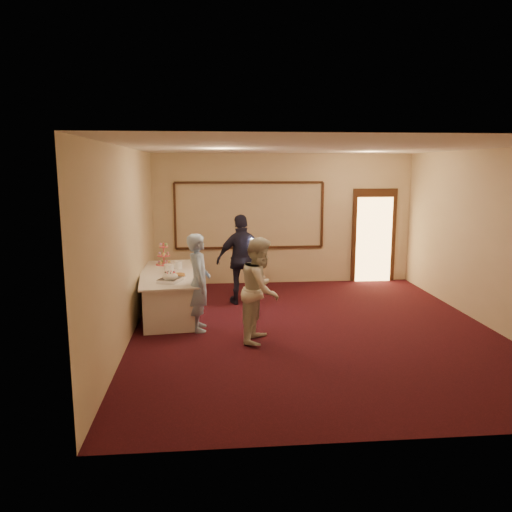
{
  "coord_description": "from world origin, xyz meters",
  "views": [
    {
      "loc": [
        -1.71,
        -7.94,
        2.7
      ],
      "look_at": [
        -0.91,
        0.67,
        1.15
      ],
      "focal_mm": 35.0,
      "sensor_mm": 36.0,
      "label": 1
    }
  ],
  "objects_px": {
    "pavlova_tray": "(170,278)",
    "cupcake_stand": "(164,256)",
    "buffet_table": "(168,293)",
    "tart": "(179,275)",
    "plate_stack_a": "(169,268)",
    "guest": "(242,259)",
    "plate_stack_b": "(178,265)",
    "woman": "(260,290)",
    "man": "(199,282)"
  },
  "relations": [
    {
      "from": "pavlova_tray",
      "to": "cupcake_stand",
      "type": "relative_size",
      "value": 1.05
    },
    {
      "from": "buffet_table",
      "to": "tart",
      "type": "xyz_separation_m",
      "value": [
        0.22,
        -0.35,
        0.41
      ]
    },
    {
      "from": "plate_stack_a",
      "to": "guest",
      "type": "height_order",
      "value": "guest"
    },
    {
      "from": "pavlova_tray",
      "to": "tart",
      "type": "height_order",
      "value": "pavlova_tray"
    },
    {
      "from": "cupcake_stand",
      "to": "plate_stack_b",
      "type": "distance_m",
      "value": 0.51
    },
    {
      "from": "plate_stack_b",
      "to": "tart",
      "type": "bearing_deg",
      "value": -85.6
    },
    {
      "from": "cupcake_stand",
      "to": "guest",
      "type": "bearing_deg",
      "value": -7.54
    },
    {
      "from": "plate_stack_b",
      "to": "woman",
      "type": "relative_size",
      "value": 0.11
    },
    {
      "from": "pavlova_tray",
      "to": "plate_stack_b",
      "type": "distance_m",
      "value": 1.13
    },
    {
      "from": "pavlova_tray",
      "to": "man",
      "type": "bearing_deg",
      "value": -29.18
    },
    {
      "from": "tart",
      "to": "woman",
      "type": "distance_m",
      "value": 1.85
    },
    {
      "from": "cupcake_stand",
      "to": "plate_stack_b",
      "type": "xyz_separation_m",
      "value": [
        0.3,
        -0.41,
        -0.1
      ]
    },
    {
      "from": "cupcake_stand",
      "to": "guest",
      "type": "xyz_separation_m",
      "value": [
        1.55,
        -0.21,
        -0.05
      ]
    },
    {
      "from": "man",
      "to": "guest",
      "type": "distance_m",
      "value": 1.8
    },
    {
      "from": "pavlova_tray",
      "to": "plate_stack_b",
      "type": "xyz_separation_m",
      "value": [
        0.06,
        1.13,
        0.0
      ]
    },
    {
      "from": "cupcake_stand",
      "to": "tart",
      "type": "xyz_separation_m",
      "value": [
        0.36,
        -1.14,
        -0.15
      ]
    },
    {
      "from": "plate_stack_b",
      "to": "pavlova_tray",
      "type": "bearing_deg",
      "value": -93.03
    },
    {
      "from": "buffet_table",
      "to": "woman",
      "type": "xyz_separation_m",
      "value": [
        1.56,
        -1.63,
        0.43
      ]
    },
    {
      "from": "pavlova_tray",
      "to": "woman",
      "type": "xyz_separation_m",
      "value": [
        1.45,
        -0.89,
        -0.02
      ]
    },
    {
      "from": "tart",
      "to": "guest",
      "type": "height_order",
      "value": "guest"
    },
    {
      "from": "cupcake_stand",
      "to": "buffet_table",
      "type": "bearing_deg",
      "value": -80.38
    },
    {
      "from": "plate_stack_a",
      "to": "woman",
      "type": "xyz_separation_m",
      "value": [
        1.54,
        -1.65,
        -0.03
      ]
    },
    {
      "from": "plate_stack_a",
      "to": "man",
      "type": "relative_size",
      "value": 0.12
    },
    {
      "from": "cupcake_stand",
      "to": "plate_stack_b",
      "type": "bearing_deg",
      "value": -53.69
    },
    {
      "from": "man",
      "to": "cupcake_stand",
      "type": "bearing_deg",
      "value": 18.64
    },
    {
      "from": "cupcake_stand",
      "to": "pavlova_tray",
      "type": "bearing_deg",
      "value": -81.15
    },
    {
      "from": "tart",
      "to": "man",
      "type": "distance_m",
      "value": 0.76
    },
    {
      "from": "tart",
      "to": "woman",
      "type": "relative_size",
      "value": 0.16
    },
    {
      "from": "tart",
      "to": "pavlova_tray",
      "type": "bearing_deg",
      "value": -106.54
    },
    {
      "from": "cupcake_stand",
      "to": "plate_stack_b",
      "type": "relative_size",
      "value": 2.7
    },
    {
      "from": "woman",
      "to": "guest",
      "type": "bearing_deg",
      "value": 21.96
    },
    {
      "from": "cupcake_stand",
      "to": "man",
      "type": "xyz_separation_m",
      "value": [
        0.73,
        -1.81,
        -0.13
      ]
    },
    {
      "from": "buffet_table",
      "to": "tart",
      "type": "bearing_deg",
      "value": -57.94
    },
    {
      "from": "cupcake_stand",
      "to": "guest",
      "type": "distance_m",
      "value": 1.56
    },
    {
      "from": "guest",
      "to": "cupcake_stand",
      "type": "bearing_deg",
      "value": -22.62
    },
    {
      "from": "plate_stack_b",
      "to": "tart",
      "type": "height_order",
      "value": "plate_stack_b"
    },
    {
      "from": "plate_stack_b",
      "to": "man",
      "type": "distance_m",
      "value": 1.47
    },
    {
      "from": "buffet_table",
      "to": "plate_stack_b",
      "type": "relative_size",
      "value": 14.59
    },
    {
      "from": "cupcake_stand",
      "to": "plate_stack_b",
      "type": "height_order",
      "value": "cupcake_stand"
    },
    {
      "from": "pavlova_tray",
      "to": "tart",
      "type": "bearing_deg",
      "value": 73.46
    },
    {
      "from": "plate_stack_a",
      "to": "man",
      "type": "height_order",
      "value": "man"
    },
    {
      "from": "man",
      "to": "woman",
      "type": "xyz_separation_m",
      "value": [
        0.96,
        -0.61,
        0.01
      ]
    },
    {
      "from": "buffet_table",
      "to": "pavlova_tray",
      "type": "height_order",
      "value": "pavlova_tray"
    },
    {
      "from": "man",
      "to": "woman",
      "type": "bearing_deg",
      "value": -125.72
    },
    {
      "from": "plate_stack_a",
      "to": "tart",
      "type": "bearing_deg",
      "value": -62.24
    },
    {
      "from": "tart",
      "to": "plate_stack_b",
      "type": "bearing_deg",
      "value": 94.4
    },
    {
      "from": "plate_stack_b",
      "to": "woman",
      "type": "xyz_separation_m",
      "value": [
        1.39,
        -2.01,
        -0.03
      ]
    },
    {
      "from": "pavlova_tray",
      "to": "woman",
      "type": "relative_size",
      "value": 0.31
    },
    {
      "from": "pavlova_tray",
      "to": "tart",
      "type": "relative_size",
      "value": 1.95
    },
    {
      "from": "guest",
      "to": "buffet_table",
      "type": "bearing_deg",
      "value": 7.27
    }
  ]
}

